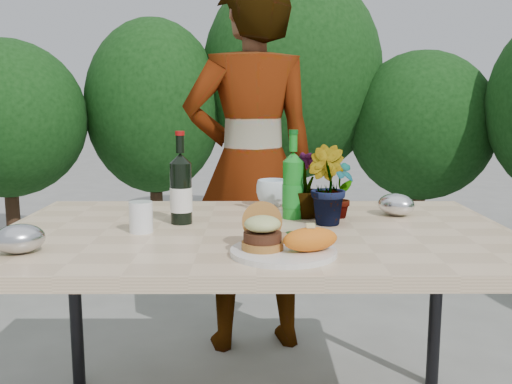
{
  "coord_description": "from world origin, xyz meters",
  "views": [
    {
      "loc": [
        -0.0,
        -1.75,
        1.15
      ],
      "look_at": [
        0.0,
        -0.08,
        0.88
      ],
      "focal_mm": 40.0,
      "sensor_mm": 36.0,
      "label": 1
    }
  ],
  "objects_px": {
    "dinner_plate": "(283,252)",
    "person": "(252,167)",
    "wine_bottle": "(181,190)",
    "patio_table": "(256,246)"
  },
  "relations": [
    {
      "from": "patio_table",
      "to": "dinner_plate",
      "type": "distance_m",
      "value": 0.32
    },
    {
      "from": "dinner_plate",
      "to": "wine_bottle",
      "type": "relative_size",
      "value": 0.92
    },
    {
      "from": "dinner_plate",
      "to": "person",
      "type": "bearing_deg",
      "value": 94.5
    },
    {
      "from": "wine_bottle",
      "to": "person",
      "type": "xyz_separation_m",
      "value": [
        0.23,
        0.75,
        -0.01
      ]
    },
    {
      "from": "patio_table",
      "to": "dinner_plate",
      "type": "xyz_separation_m",
      "value": [
        0.07,
        -0.31,
        0.06
      ]
    },
    {
      "from": "dinner_plate",
      "to": "patio_table",
      "type": "bearing_deg",
      "value": 103.12
    },
    {
      "from": "patio_table",
      "to": "dinner_plate",
      "type": "height_order",
      "value": "dinner_plate"
    },
    {
      "from": "dinner_plate",
      "to": "person",
      "type": "xyz_separation_m",
      "value": [
        -0.09,
        1.13,
        0.09
      ]
    },
    {
      "from": "dinner_plate",
      "to": "wine_bottle",
      "type": "bearing_deg",
      "value": 129.2
    },
    {
      "from": "dinner_plate",
      "to": "person",
      "type": "relative_size",
      "value": 0.17
    }
  ]
}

